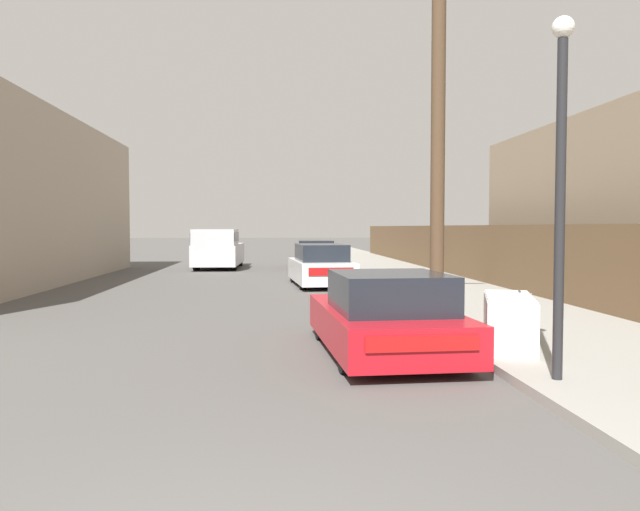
# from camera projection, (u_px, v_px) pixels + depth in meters

# --- Properties ---
(sidewalk_curb) EXTENTS (4.20, 63.00, 0.12)m
(sidewalk_curb) POSITION_uv_depth(u_px,v_px,m) (390.00, 271.00, 26.59)
(sidewalk_curb) COLOR gray
(sidewalk_curb) RESTS_ON ground
(discarded_fridge) EXTENTS (1.19, 1.88, 0.81)m
(discarded_fridge) POSITION_uv_depth(u_px,v_px,m) (509.00, 321.00, 9.38)
(discarded_fridge) COLOR silver
(discarded_fridge) RESTS_ON sidewalk_curb
(parked_sports_car_red) EXTENTS (2.04, 4.13, 1.26)m
(parked_sports_car_red) POSITION_uv_depth(u_px,v_px,m) (386.00, 317.00, 9.45)
(parked_sports_car_red) COLOR red
(parked_sports_car_red) RESTS_ON ground
(car_parked_mid) EXTENTS (2.03, 4.34, 1.37)m
(car_parked_mid) POSITION_uv_depth(u_px,v_px,m) (321.00, 266.00, 20.53)
(car_parked_mid) COLOR silver
(car_parked_mid) RESTS_ON ground
(car_parked_far) EXTENTS (2.02, 4.66, 1.31)m
(car_parked_far) POSITION_uv_depth(u_px,v_px,m) (316.00, 255.00, 29.65)
(car_parked_far) COLOR #5B1E19
(car_parked_far) RESTS_ON ground
(pickup_truck) EXTENTS (2.13, 5.31, 1.84)m
(pickup_truck) POSITION_uv_depth(u_px,v_px,m) (218.00, 249.00, 28.94)
(pickup_truck) COLOR silver
(pickup_truck) RESTS_ON ground
(utility_pole) EXTENTS (1.80, 0.30, 8.68)m
(utility_pole) POSITION_uv_depth(u_px,v_px,m) (438.00, 102.00, 13.09)
(utility_pole) COLOR #4C3826
(utility_pole) RESTS_ON sidewalk_curb
(street_lamp) EXTENTS (0.26, 0.26, 4.26)m
(street_lamp) POSITION_uv_depth(u_px,v_px,m) (561.00, 169.00, 7.31)
(street_lamp) COLOR #232326
(street_lamp) RESTS_ON sidewalk_curb
(wooden_fence) EXTENTS (0.08, 41.68, 1.88)m
(wooden_fence) POSITION_uv_depth(u_px,v_px,m) (459.00, 250.00, 23.28)
(wooden_fence) COLOR brown
(wooden_fence) RESTS_ON sidewalk_curb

